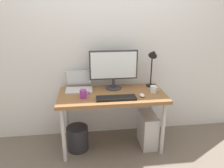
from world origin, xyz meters
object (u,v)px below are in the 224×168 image
glass_cup (154,89)px  wastebasket (78,138)px  keyboard (116,98)px  desk (112,99)px  laptop (79,85)px  coffee_mug (83,94)px  mouse (142,95)px  computer_tower (147,129)px  desk_lamp (153,59)px  monitor (114,67)px

glass_cup → wastebasket: 1.10m
keyboard → wastebasket: size_ratio=1.47×
desk → laptop: size_ratio=3.91×
laptop → coffee_mug: (0.05, -0.28, -0.01)m
mouse → coffee_mug: bearing=176.2°
mouse → computer_tower: size_ratio=0.21×
keyboard → mouse: 0.30m
keyboard → mouse: bearing=5.6°
desk → glass_cup: 0.51m
desk → mouse: bearing=-22.4°
laptop → desk_lamp: 0.96m
glass_cup → wastebasket: size_ratio=0.38×
monitor → laptop: monitor is taller
desk → coffee_mug: (-0.33, -0.09, 0.12)m
monitor → wastebasket: 0.97m
monitor → desk_lamp: size_ratio=1.18×
desk → computer_tower: size_ratio=2.98×
laptop → keyboard: (0.41, -0.36, -0.05)m
computer_tower → glass_cup: bearing=15.0°
monitor → glass_cup: (0.45, -0.20, -0.23)m
wastebasket → laptop: bearing=79.3°
keyboard → glass_cup: glass_cup is taller
laptop → desk_lamp: size_ratio=0.64×
laptop → glass_cup: laptop is taller
keyboard → wastebasket: (-0.46, 0.13, -0.56)m
monitor → computer_tower: 0.89m
mouse → glass_cup: glass_cup is taller
desk_lamp → keyboard: size_ratio=1.14×
glass_cup → desk: bearing=177.1°
desk → computer_tower: 0.61m
coffee_mug → wastebasket: size_ratio=0.37×
desk → monitor: bearing=76.7°
desk → monitor: (0.04, 0.17, 0.35)m
glass_cup → computer_tower: size_ratio=0.27×
computer_tower → wastebasket: (-0.87, 0.01, -0.06)m
monitor → glass_cup: 0.55m
desk_lamp → keyboard: desk_lamp is taller
computer_tower → desk_lamp: bearing=69.2°
laptop → keyboard: bearing=-40.8°
desk_lamp → computer_tower: desk_lamp is taller
desk_lamp → keyboard: (-0.50, -0.34, -0.35)m
desk_lamp → computer_tower: 0.88m
monitor → keyboard: (-0.01, -0.34, -0.26)m
desk → keyboard: size_ratio=2.85×
monitor → coffee_mug: (-0.37, -0.26, -0.23)m
keyboard → wastebasket: keyboard is taller
monitor → computer_tower: bearing=-27.4°
keyboard → wastebasket: 0.74m
monitor → laptop: 0.48m
mouse → coffee_mug: coffee_mug is taller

